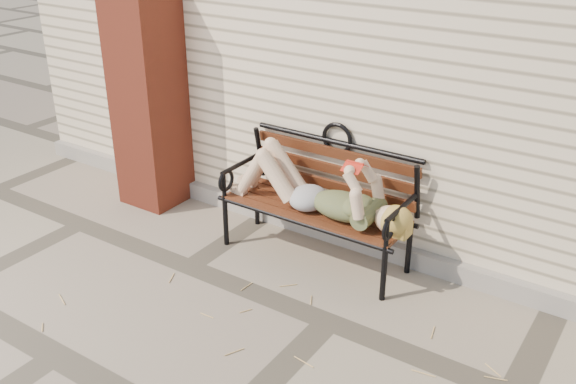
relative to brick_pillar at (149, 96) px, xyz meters
The scene contains 7 objects.
ground 2.62m from the brick_pillar, 18.06° to the right, with size 80.00×80.00×0.00m, color gray.
house_wall 3.26m from the brick_pillar, 44.37° to the left, with size 8.00×4.00×3.00m, color beige.
foundation_strip 2.49m from the brick_pillar, ahead, with size 8.00×0.10×0.15m, color gray.
brick_pillar is the anchor object (origin of this frame).
garden_bench 1.83m from the brick_pillar, ahead, with size 1.60×0.64×1.04m.
reading_woman 1.84m from the brick_pillar, ahead, with size 1.51×0.34×0.48m.
straw_scatter 2.63m from the brick_pillar, 35.33° to the right, with size 2.54×1.57×0.01m.
Camera 1 is at (1.73, -3.09, 2.67)m, focal length 40.00 mm.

